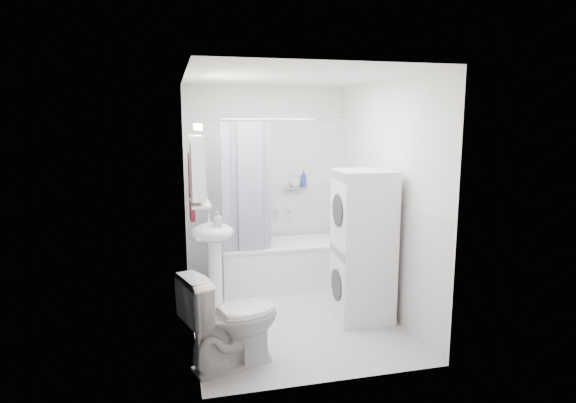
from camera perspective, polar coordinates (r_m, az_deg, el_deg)
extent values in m
plane|color=#BABABF|center=(5.10, 0.44, -13.39)|extent=(2.60, 2.60, 0.00)
plane|color=white|center=(6.01, -2.61, 2.05)|extent=(2.00, 0.00, 2.00)
plane|color=white|center=(3.54, 5.69, -3.38)|extent=(2.00, 0.00, 2.00)
plane|color=white|center=(4.61, -11.66, -0.46)|extent=(0.00, 2.60, 2.60)
plane|color=white|center=(5.09, 11.42, 0.49)|extent=(0.00, 2.60, 2.60)
plane|color=white|center=(4.71, 0.48, 14.60)|extent=(2.60, 2.60, 0.00)
plane|color=white|center=(6.11, -2.55, -3.56)|extent=(1.98, 0.00, 1.98)
plane|color=white|center=(4.76, -11.27, -7.59)|extent=(0.00, 2.58, 2.58)
plane|color=white|center=(5.22, 11.08, -6.04)|extent=(0.00, 2.58, 2.58)
plane|color=brown|center=(3.80, -10.70, -5.69)|extent=(0.00, 2.00, 2.00)
cylinder|color=silver|center=(4.12, -10.55, -4.48)|extent=(0.04, 0.04, 0.04)
cube|color=white|center=(5.86, -1.11, -7.60)|extent=(1.39, 0.65, 0.51)
cube|color=white|center=(5.79, -1.12, -5.04)|extent=(1.41, 0.67, 0.03)
cube|color=silver|center=(5.82, -1.11, -6.14)|extent=(1.21, 0.47, 0.20)
cylinder|color=silver|center=(6.07, 0.02, -1.10)|extent=(0.04, 0.12, 0.04)
cylinder|color=silver|center=(5.33, -0.51, 9.71)|extent=(1.59, 0.02, 0.02)
cube|color=#151A4C|center=(5.27, -7.35, 1.46)|extent=(0.10, 0.02, 1.45)
cube|color=#151A4C|center=(5.28, -6.38, 1.49)|extent=(0.10, 0.02, 1.45)
cube|color=#151A4C|center=(5.30, -5.41, 1.53)|extent=(0.10, 0.02, 1.45)
cube|color=#151A4C|center=(5.31, -4.45, 1.56)|extent=(0.10, 0.02, 1.45)
cube|color=#151A4C|center=(5.33, -3.50, 1.60)|extent=(0.10, 0.02, 1.45)
cube|color=#151A4C|center=(5.34, -2.55, 1.63)|extent=(0.10, 0.02, 1.45)
ellipsoid|color=white|center=(5.03, -8.95, -3.63)|extent=(0.44, 0.37, 0.20)
cylinder|color=white|center=(5.16, -8.58, -8.76)|extent=(0.14, 0.14, 0.75)
cylinder|color=silver|center=(5.14, -9.34, -1.98)|extent=(0.03, 0.03, 0.14)
cylinder|color=silver|center=(5.09, -9.32, -1.41)|extent=(0.02, 0.10, 0.02)
cube|color=white|center=(4.67, -10.75, 4.02)|extent=(0.12, 0.50, 0.60)
cube|color=white|center=(4.67, -9.96, 4.05)|extent=(0.01, 0.47, 0.57)
cube|color=#FFEABF|center=(4.65, -10.65, 8.70)|extent=(0.06, 0.45, 0.06)
cube|color=silver|center=(4.72, -10.38, -0.20)|extent=(0.18, 0.54, 0.02)
cube|color=silver|center=(6.03, 0.51, 1.60)|extent=(0.22, 0.06, 0.02)
cube|color=maroon|center=(5.35, -11.38, 1.74)|extent=(0.05, 0.31, 0.73)
cube|color=maroon|center=(5.31, -11.18, 5.31)|extent=(0.03, 0.27, 0.08)
cylinder|color=silver|center=(5.31, -11.62, 5.72)|extent=(0.02, 0.04, 0.02)
cube|color=white|center=(4.98, 8.76, -9.41)|extent=(0.56, 0.56, 0.76)
cylinder|color=#2D2D33|center=(4.89, 5.77, -9.80)|extent=(0.04, 0.32, 0.32)
cube|color=gray|center=(4.79, 5.85, -5.95)|extent=(0.04, 0.47, 0.08)
cube|color=white|center=(4.79, 8.99, -0.81)|extent=(0.56, 0.56, 0.76)
cylinder|color=#2D2D33|center=(4.69, 5.93, -1.05)|extent=(0.04, 0.32, 0.32)
cube|color=gray|center=(4.64, 6.01, 3.09)|extent=(0.04, 0.47, 0.08)
imported|color=white|center=(4.05, -6.68, -13.67)|extent=(0.91, 0.68, 0.79)
imported|color=gray|center=(4.93, -8.31, -2.70)|extent=(0.08, 0.17, 0.08)
imported|color=gray|center=(4.56, -10.28, 0.08)|extent=(0.07, 0.18, 0.07)
imported|color=gray|center=(4.83, -10.49, 0.77)|extent=(0.10, 0.09, 0.10)
imported|color=gray|center=(6.03, 0.76, 2.33)|extent=(0.13, 0.17, 0.13)
imported|color=#273E9F|center=(6.06, 1.86, 2.12)|extent=(0.08, 0.21, 0.08)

